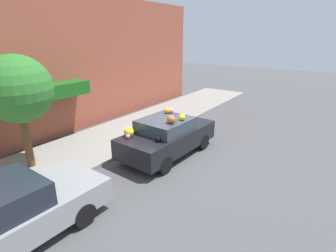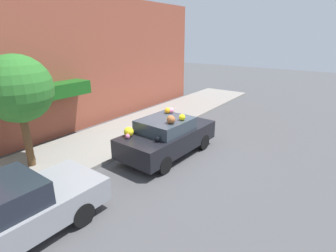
% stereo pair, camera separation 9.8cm
% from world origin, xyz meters
% --- Properties ---
extents(ground_plane, '(60.00, 60.00, 0.00)m').
position_xyz_m(ground_plane, '(0.00, 0.00, 0.00)').
color(ground_plane, '#4C4C4F').
extents(sidewalk_curb, '(24.00, 3.20, 0.14)m').
position_xyz_m(sidewalk_curb, '(0.00, 2.70, 0.07)').
color(sidewalk_curb, gray).
rests_on(sidewalk_curb, ground).
extents(building_facade, '(18.00, 1.20, 6.11)m').
position_xyz_m(building_facade, '(-0.13, 4.91, 3.00)').
color(building_facade, '#9E4C38').
rests_on(building_facade, ground).
extents(street_tree, '(2.10, 2.10, 3.66)m').
position_xyz_m(street_tree, '(-3.62, 2.91, 2.73)').
color(street_tree, brown).
rests_on(street_tree, sidewalk_curb).
extents(fire_hydrant, '(0.20, 0.20, 0.70)m').
position_xyz_m(fire_hydrant, '(0.98, 1.75, 0.49)').
color(fire_hydrant, '#B2B2B7').
rests_on(fire_hydrant, sidewalk_curb).
extents(art_car, '(4.06, 1.97, 1.73)m').
position_xyz_m(art_car, '(-0.03, -0.17, 0.77)').
color(art_car, black).
rests_on(art_car, ground).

